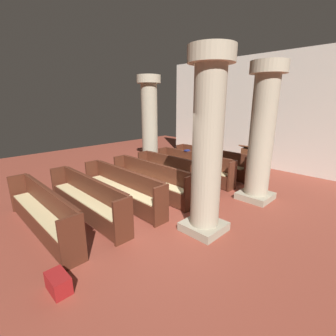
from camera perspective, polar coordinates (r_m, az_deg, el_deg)
name	(u,v)px	position (r m, az deg, el deg)	size (l,w,h in m)	color
ground_plane	(158,211)	(6.18, -2.48, -10.34)	(19.20, 19.20, 0.00)	brown
back_wall	(268,113)	(10.64, 22.87, 12.13)	(10.00, 0.16, 4.50)	silver
pew_row_0	(210,161)	(9.27, 10.11, 1.69)	(3.16, 0.46, 0.93)	#562819
pew_row_1	(194,166)	(8.49, 6.17, 0.52)	(3.16, 0.46, 0.93)	#562819
pew_row_2	(174,172)	(7.76, 1.45, -0.88)	(3.16, 0.47, 0.93)	#562819
pew_row_3	(151,179)	(7.09, -4.19, -2.54)	(3.16, 0.46, 0.93)	#562819
pew_row_4	(122,187)	(6.52, -10.94, -4.49)	(3.16, 0.46, 0.93)	#562819
pew_row_5	(87,197)	(6.06, -18.89, -6.69)	(3.16, 0.47, 0.93)	#562819
pew_row_6	(42,211)	(5.75, -28.00, -9.04)	(3.16, 0.46, 0.93)	#562819
pillar_aisle_side	(262,132)	(6.88, 21.61, 7.95)	(0.93, 0.93, 3.67)	#9F967E
pillar_far_side	(150,121)	(9.85, -4.44, 11.10)	(0.93, 0.93, 3.67)	#9F967E
pillar_aisle_rear	(208,144)	(4.76, 9.47, 5.76)	(0.88, 0.88, 3.67)	#9F967E
lectern	(245,161)	(9.77, 18.00, 1.66)	(0.48, 0.45, 1.08)	brown
hymn_book	(187,150)	(8.82, 4.60, 4.23)	(0.14, 0.19, 0.04)	navy
kneeler_box_red	(58,283)	(4.22, -24.80, -23.74)	(0.43, 0.25, 0.28)	maroon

